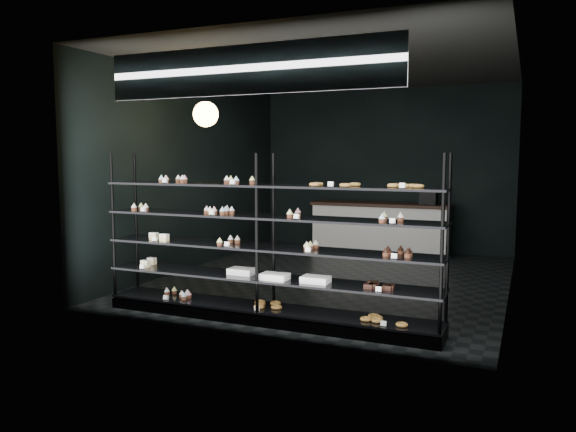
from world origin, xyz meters
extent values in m
cube|color=black|center=(0.00, 0.00, 0.01)|extent=(5.00, 6.00, 0.01)
cube|color=black|center=(0.00, 0.00, 3.20)|extent=(5.00, 6.00, 0.01)
cube|color=black|center=(0.00, 3.00, 1.60)|extent=(5.00, 0.01, 3.20)
cube|color=black|center=(0.00, -3.00, 1.60)|extent=(5.00, 0.01, 3.20)
cube|color=black|center=(-2.50, 0.00, 1.60)|extent=(0.01, 6.00, 3.20)
cube|color=black|center=(2.50, 0.00, 1.60)|extent=(0.01, 6.00, 3.20)
cube|color=black|center=(-0.01, -2.45, 0.06)|extent=(4.00, 0.50, 0.12)
cylinder|color=black|center=(-1.98, -2.67, 0.99)|extent=(0.04, 0.04, 1.85)
cylinder|color=black|center=(-1.98, -2.23, 0.99)|extent=(0.04, 0.04, 1.85)
cylinder|color=black|center=(-0.01, -2.67, 0.99)|extent=(0.04, 0.04, 1.85)
cylinder|color=black|center=(-0.01, -2.23, 0.99)|extent=(0.04, 0.04, 1.85)
cylinder|color=black|center=(1.96, -2.67, 0.99)|extent=(0.04, 0.04, 1.85)
cylinder|color=black|center=(1.96, -2.23, 0.99)|extent=(0.04, 0.04, 1.85)
cube|color=black|center=(-0.01, -2.45, 0.15)|extent=(4.00, 0.50, 0.03)
cube|color=black|center=(-0.01, -2.45, 0.50)|extent=(4.00, 0.50, 0.02)
cube|color=black|center=(-0.01, -2.45, 0.85)|extent=(4.00, 0.50, 0.02)
cube|color=black|center=(-0.01, -2.45, 1.20)|extent=(4.00, 0.50, 0.02)
cube|color=black|center=(-0.01, -2.45, 1.55)|extent=(4.00, 0.50, 0.02)
cube|color=white|center=(-1.26, -2.63, 1.59)|extent=(0.06, 0.04, 0.06)
cube|color=white|center=(-0.37, -2.63, 1.59)|extent=(0.06, 0.04, 0.06)
cube|color=white|center=(0.80, -2.63, 1.59)|extent=(0.05, 0.04, 0.06)
cube|color=white|center=(1.54, -2.63, 1.59)|extent=(0.06, 0.04, 0.06)
cube|color=white|center=(-1.60, -2.63, 1.24)|extent=(0.06, 0.04, 0.06)
cube|color=white|center=(-0.62, -2.63, 1.24)|extent=(0.05, 0.04, 0.06)
cube|color=white|center=(0.40, -2.63, 1.24)|extent=(0.06, 0.04, 0.06)
cube|color=white|center=(1.44, -2.63, 1.24)|extent=(0.06, 0.04, 0.06)
cube|color=white|center=(-1.42, -2.63, 0.89)|extent=(0.06, 0.04, 0.06)
cube|color=white|center=(-0.37, -2.63, 0.89)|extent=(0.06, 0.04, 0.06)
cube|color=white|center=(0.57, -2.63, 0.89)|extent=(0.05, 0.04, 0.06)
cube|color=white|center=(1.49, -2.63, 0.89)|extent=(0.06, 0.04, 0.06)
cube|color=white|center=(-1.57, -2.63, 0.54)|extent=(0.06, 0.04, 0.06)
cube|color=white|center=(1.30, -2.63, 0.54)|extent=(0.06, 0.04, 0.06)
cube|color=white|center=(-1.22, -2.63, 0.19)|extent=(0.06, 0.04, 0.06)
cube|color=white|center=(-0.08, -2.63, 0.19)|extent=(0.05, 0.04, 0.06)
cube|color=white|center=(1.35, -2.63, 0.19)|extent=(0.06, 0.04, 0.06)
cube|color=#0E1D46|center=(0.00, -2.92, 2.75)|extent=(3.20, 0.04, 0.45)
cube|color=white|center=(0.00, -2.94, 2.75)|extent=(3.30, 0.02, 0.50)
cylinder|color=black|center=(-1.43, -1.38, 2.90)|extent=(0.01, 0.01, 0.56)
sphere|color=#FFC259|center=(-1.43, -1.38, 2.45)|extent=(0.34, 0.34, 0.34)
cube|color=silver|center=(0.07, 2.50, 0.46)|extent=(2.57, 0.60, 0.92)
cube|color=black|center=(0.07, 2.50, 0.95)|extent=(2.67, 0.65, 0.06)
cube|color=black|center=(0.98, 2.50, 1.10)|extent=(0.30, 0.30, 0.25)
camera|label=1|loc=(2.70, -8.09, 1.88)|focal=35.00mm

